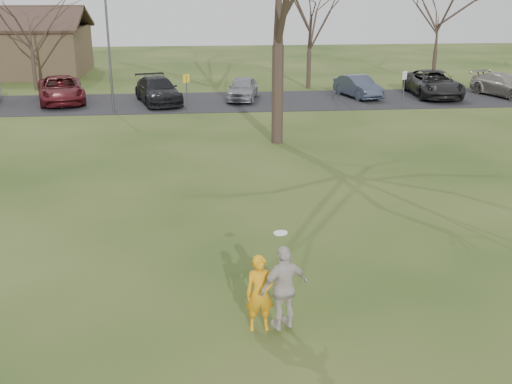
{
  "coord_description": "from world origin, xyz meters",
  "views": [
    {
      "loc": [
        -1.45,
        -10.92,
        6.63
      ],
      "look_at": [
        0.0,
        4.0,
        1.5
      ],
      "focal_mm": 42.77,
      "sensor_mm": 36.0,
      "label": 1
    }
  ],
  "objects_px": {
    "catching_play": "(284,287)",
    "lamp_post": "(108,38)",
    "car_4": "(243,88)",
    "player_defender": "(260,293)",
    "car_7": "(505,85)",
    "car_3": "(158,90)",
    "car_2": "(61,90)",
    "car_5": "(358,87)",
    "car_6": "(433,84)"
  },
  "relations": [
    {
      "from": "catching_play",
      "to": "lamp_post",
      "type": "bearing_deg",
      "value": 105.07
    },
    {
      "from": "catching_play",
      "to": "lamp_post",
      "type": "xyz_separation_m",
      "value": [
        -6.14,
        22.81,
        2.99
      ]
    },
    {
      "from": "car_4",
      "to": "player_defender",
      "type": "bearing_deg",
      "value": -82.17
    },
    {
      "from": "car_7",
      "to": "lamp_post",
      "type": "height_order",
      "value": "lamp_post"
    },
    {
      "from": "player_defender",
      "to": "car_7",
      "type": "distance_m",
      "value": 30.9
    },
    {
      "from": "car_3",
      "to": "catching_play",
      "type": "height_order",
      "value": "catching_play"
    },
    {
      "from": "car_7",
      "to": "car_2",
      "type": "bearing_deg",
      "value": 159.87
    },
    {
      "from": "car_2",
      "to": "lamp_post",
      "type": "bearing_deg",
      "value": -56.64
    },
    {
      "from": "player_defender",
      "to": "car_3",
      "type": "xyz_separation_m",
      "value": [
        -3.38,
        25.05,
        -0.03
      ]
    },
    {
      "from": "car_4",
      "to": "catching_play",
      "type": "distance_m",
      "value": 25.76
    },
    {
      "from": "car_2",
      "to": "lamp_post",
      "type": "relative_size",
      "value": 0.86
    },
    {
      "from": "car_3",
      "to": "lamp_post",
      "type": "distance_m",
      "value": 4.59
    },
    {
      "from": "car_5",
      "to": "car_6",
      "type": "height_order",
      "value": "car_6"
    },
    {
      "from": "car_5",
      "to": "lamp_post",
      "type": "relative_size",
      "value": 0.63
    },
    {
      "from": "car_3",
      "to": "car_6",
      "type": "bearing_deg",
      "value": -13.03
    },
    {
      "from": "car_2",
      "to": "car_4",
      "type": "relative_size",
      "value": 1.37
    },
    {
      "from": "player_defender",
      "to": "car_6",
      "type": "relative_size",
      "value": 0.29
    },
    {
      "from": "car_4",
      "to": "car_2",
      "type": "bearing_deg",
      "value": -169.47
    },
    {
      "from": "lamp_post",
      "to": "catching_play",
      "type": "bearing_deg",
      "value": -74.93
    },
    {
      "from": "car_5",
      "to": "car_6",
      "type": "xyz_separation_m",
      "value": [
        4.72,
        -0.07,
        0.12
      ]
    },
    {
      "from": "car_2",
      "to": "car_6",
      "type": "distance_m",
      "value": 22.44
    },
    {
      "from": "car_3",
      "to": "car_6",
      "type": "relative_size",
      "value": 0.91
    },
    {
      "from": "car_5",
      "to": "car_3",
      "type": "bearing_deg",
      "value": 167.57
    },
    {
      "from": "car_2",
      "to": "car_7",
      "type": "relative_size",
      "value": 1.14
    },
    {
      "from": "player_defender",
      "to": "car_6",
      "type": "xyz_separation_m",
      "value": [
        13.41,
        25.68,
        0.02
      ]
    },
    {
      "from": "catching_play",
      "to": "player_defender",
      "type": "bearing_deg",
      "value": 164.21
    },
    {
      "from": "car_7",
      "to": "car_3",
      "type": "bearing_deg",
      "value": 161.5
    },
    {
      "from": "car_5",
      "to": "car_7",
      "type": "xyz_separation_m",
      "value": [
        9.13,
        -0.52,
        0.03
      ]
    },
    {
      "from": "car_4",
      "to": "lamp_post",
      "type": "xyz_separation_m",
      "value": [
        -7.28,
        -2.92,
        3.26
      ]
    },
    {
      "from": "car_4",
      "to": "catching_play",
      "type": "height_order",
      "value": "catching_play"
    },
    {
      "from": "car_4",
      "to": "car_6",
      "type": "xyz_separation_m",
      "value": [
        11.8,
        0.09,
        0.1
      ]
    },
    {
      "from": "car_4",
      "to": "car_3",
      "type": "bearing_deg",
      "value": -162.32
    },
    {
      "from": "player_defender",
      "to": "car_4",
      "type": "distance_m",
      "value": 25.65
    },
    {
      "from": "car_3",
      "to": "car_7",
      "type": "relative_size",
      "value": 1.08
    },
    {
      "from": "car_6",
      "to": "car_5",
      "type": "bearing_deg",
      "value": -177.1
    },
    {
      "from": "car_6",
      "to": "car_3",
      "type": "bearing_deg",
      "value": -174.07
    },
    {
      "from": "catching_play",
      "to": "car_7",
      "type": "bearing_deg",
      "value": 55.64
    },
    {
      "from": "catching_play",
      "to": "lamp_post",
      "type": "distance_m",
      "value": 23.82
    },
    {
      "from": "car_6",
      "to": "lamp_post",
      "type": "bearing_deg",
      "value": -167.29
    },
    {
      "from": "car_5",
      "to": "car_7",
      "type": "distance_m",
      "value": 9.14
    },
    {
      "from": "car_5",
      "to": "car_2",
      "type": "bearing_deg",
      "value": 164.2
    },
    {
      "from": "car_3",
      "to": "lamp_post",
      "type": "bearing_deg",
      "value": -149.27
    },
    {
      "from": "car_3",
      "to": "car_6",
      "type": "height_order",
      "value": "car_6"
    },
    {
      "from": "catching_play",
      "to": "car_3",
      "type": "bearing_deg",
      "value": 98.69
    },
    {
      "from": "car_7",
      "to": "car_5",
      "type": "bearing_deg",
      "value": 157.75
    },
    {
      "from": "player_defender",
      "to": "car_5",
      "type": "xyz_separation_m",
      "value": [
        8.69,
        25.75,
        -0.11
      ]
    },
    {
      "from": "car_3",
      "to": "car_4",
      "type": "distance_m",
      "value": 5.02
    },
    {
      "from": "car_3",
      "to": "car_7",
      "type": "xyz_separation_m",
      "value": [
        21.2,
        0.19,
        -0.05
      ]
    },
    {
      "from": "car_2",
      "to": "car_6",
      "type": "relative_size",
      "value": 0.96
    },
    {
      "from": "catching_play",
      "to": "lamp_post",
      "type": "height_order",
      "value": "lamp_post"
    }
  ]
}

